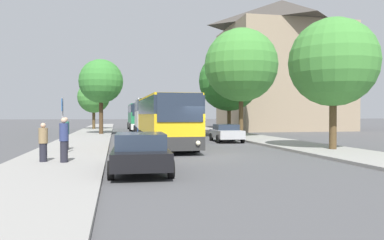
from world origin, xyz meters
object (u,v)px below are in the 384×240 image
at_px(bus_middle, 150,117).
at_px(bus_stop_sign, 62,119).
at_px(bus_rear, 139,116).
at_px(tree_left_far, 94,97).
at_px(tree_right_mid, 241,65).
at_px(tree_right_near, 229,81).
at_px(parked_car_right_far, 187,125).
at_px(pedestrian_walking_back, 66,133).
at_px(tree_right_far, 333,62).
at_px(bus_front, 165,121).
at_px(pedestrian_waiting_near, 43,142).
at_px(parked_car_left_curb, 140,152).
at_px(parked_car_right_near, 226,132).
at_px(tree_left_near, 101,81).
at_px(pedestrian_waiting_far, 64,140).

height_order(bus_middle, bus_stop_sign, bus_middle).
height_order(bus_rear, tree_left_far, tree_left_far).
distance_m(bus_rear, tree_right_mid, 20.82).
xyz_separation_m(bus_middle, tree_right_near, (8.41, 2.02, 3.75)).
bearing_deg(bus_rear, tree_left_far, 160.44).
relative_size(parked_car_right_far, pedestrian_walking_back, 2.57).
xyz_separation_m(pedestrian_walking_back, tree_right_far, (14.63, -2.42, 3.95)).
distance_m(bus_rear, tree_left_far, 6.85).
height_order(bus_rear, tree_right_near, tree_right_near).
height_order(bus_front, tree_right_far, tree_right_far).
bearing_deg(pedestrian_waiting_near, parked_car_left_curb, 88.66).
bearing_deg(parked_car_left_curb, pedestrian_walking_back, 116.37).
xyz_separation_m(parked_car_right_near, pedestrian_waiting_near, (-11.18, -11.15, 0.23)).
bearing_deg(tree_right_far, tree_left_far, 114.10).
xyz_separation_m(tree_left_near, tree_left_far, (-1.48, 13.65, -0.95)).
height_order(parked_car_right_near, parked_car_right_far, parked_car_right_far).
bearing_deg(parked_car_right_far, bus_stop_sign, 65.26).
bearing_deg(parked_car_right_near, pedestrian_waiting_near, 48.26).
relative_size(bus_front, tree_right_near, 1.20).
bearing_deg(parked_car_left_curb, bus_middle, 86.33).
distance_m(bus_rear, tree_right_near, 15.77).
xyz_separation_m(bus_rear, bus_stop_sign, (-5.58, -31.11, 0.03)).
height_order(tree_left_near, tree_right_near, tree_right_near).
bearing_deg(bus_front, bus_stop_sign, -143.46).
xyz_separation_m(bus_middle, parked_car_right_far, (5.61, 10.65, -1.02)).
distance_m(parked_car_right_far, tree_right_mid, 15.83).
height_order(parked_car_left_curb, tree_right_far, tree_right_far).
distance_m(bus_front, bus_middle, 12.09).
bearing_deg(bus_front, parked_car_left_curb, -103.56).
bearing_deg(tree_left_far, bus_stop_sign, -89.34).
distance_m(parked_car_left_curb, tree_left_far, 39.07).
distance_m(bus_rear, bus_stop_sign, 31.61).
relative_size(bus_middle, pedestrian_walking_back, 5.77).
bearing_deg(pedestrian_waiting_near, tree_right_near, -179.50).
distance_m(bus_middle, tree_right_mid, 9.77).
height_order(bus_front, parked_car_right_near, bus_front).
bearing_deg(parked_car_right_near, bus_front, 41.83).
bearing_deg(parked_car_left_curb, pedestrian_waiting_far, 142.95).
height_order(parked_car_right_far, bus_stop_sign, bus_stop_sign).
xyz_separation_m(bus_stop_sign, tree_right_far, (14.47, 0.00, 3.15)).
bearing_deg(tree_left_near, tree_right_far, -55.63).
bearing_deg(parked_car_left_curb, tree_right_near, 68.17).
distance_m(tree_left_near, tree_right_near, 13.05).
bearing_deg(pedestrian_waiting_far, bus_rear, -16.70).
height_order(pedestrian_walking_back, tree_left_near, tree_left_near).
height_order(pedestrian_walking_back, tree_right_mid, tree_right_mid).
bearing_deg(tree_right_far, tree_left_near, 124.37).
relative_size(pedestrian_walking_back, tree_right_far, 0.24).
xyz_separation_m(parked_car_left_curb, tree_right_mid, (9.94, 17.83, 5.66)).
height_order(pedestrian_walking_back, tree_right_near, tree_right_near).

